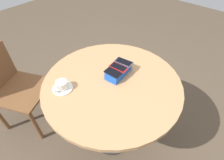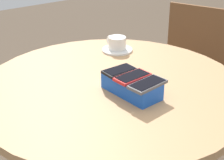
{
  "view_description": "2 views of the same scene",
  "coord_description": "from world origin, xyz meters",
  "px_view_note": "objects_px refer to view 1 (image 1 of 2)",
  "views": [
    {
      "loc": [
        0.67,
        0.58,
        1.66
      ],
      "look_at": [
        0.0,
        0.0,
        0.8
      ],
      "focal_mm": 28.0,
      "sensor_mm": 36.0,
      "label": 1
    },
    {
      "loc": [
        -1.02,
        0.7,
        1.41
      ],
      "look_at": [
        0.0,
        0.0,
        0.8
      ],
      "focal_mm": 60.0,
      "sensor_mm": 36.0,
      "label": 2
    }
  ],
  "objects_px": {
    "phone_red": "(118,67)",
    "coffee_cup": "(62,85)",
    "phone_box": "(118,71)",
    "round_table": "(112,93)",
    "phone_black": "(113,73)",
    "phone_gray": "(124,62)",
    "saucer": "(63,88)",
    "chair_near_window": "(16,89)"
  },
  "relations": [
    {
      "from": "round_table",
      "to": "saucer",
      "type": "relative_size",
      "value": 7.19
    },
    {
      "from": "phone_gray",
      "to": "chair_near_window",
      "type": "relative_size",
      "value": 0.17
    },
    {
      "from": "phone_box",
      "to": "coffee_cup",
      "type": "height_order",
      "value": "coffee_cup"
    },
    {
      "from": "round_table",
      "to": "chair_near_window",
      "type": "bearing_deg",
      "value": -64.67
    },
    {
      "from": "saucer",
      "to": "chair_near_window",
      "type": "xyz_separation_m",
      "value": [
        0.14,
        -0.64,
        -0.34
      ]
    },
    {
      "from": "phone_gray",
      "to": "coffee_cup",
      "type": "height_order",
      "value": "phone_gray"
    },
    {
      "from": "round_table",
      "to": "phone_black",
      "type": "bearing_deg",
      "value": -151.61
    },
    {
      "from": "phone_black",
      "to": "round_table",
      "type": "bearing_deg",
      "value": 28.39
    },
    {
      "from": "phone_gray",
      "to": "phone_red",
      "type": "relative_size",
      "value": 1.06
    },
    {
      "from": "phone_box",
      "to": "round_table",
      "type": "bearing_deg",
      "value": 10.82
    },
    {
      "from": "phone_black",
      "to": "saucer",
      "type": "relative_size",
      "value": 0.87
    },
    {
      "from": "coffee_cup",
      "to": "phone_box",
      "type": "bearing_deg",
      "value": 151.84
    },
    {
      "from": "saucer",
      "to": "round_table",
      "type": "bearing_deg",
      "value": 141.44
    },
    {
      "from": "phone_red",
      "to": "saucer",
      "type": "xyz_separation_m",
      "value": [
        0.37,
        -0.19,
        -0.06
      ]
    },
    {
      "from": "phone_box",
      "to": "chair_near_window",
      "type": "relative_size",
      "value": 0.27
    },
    {
      "from": "phone_gray",
      "to": "phone_red",
      "type": "distance_m",
      "value": 0.07
    },
    {
      "from": "round_table",
      "to": "phone_box",
      "type": "bearing_deg",
      "value": -169.18
    },
    {
      "from": "round_table",
      "to": "saucer",
      "type": "bearing_deg",
      "value": -38.56
    },
    {
      "from": "round_table",
      "to": "phone_red",
      "type": "distance_m",
      "value": 0.21
    },
    {
      "from": "phone_black",
      "to": "chair_near_window",
      "type": "relative_size",
      "value": 0.15
    },
    {
      "from": "phone_red",
      "to": "phone_black",
      "type": "xyz_separation_m",
      "value": [
        0.07,
        0.01,
        -0.0
      ]
    },
    {
      "from": "phone_box",
      "to": "phone_red",
      "type": "height_order",
      "value": "phone_red"
    },
    {
      "from": "phone_black",
      "to": "saucer",
      "type": "height_order",
      "value": "phone_black"
    },
    {
      "from": "phone_gray",
      "to": "phone_black",
      "type": "xyz_separation_m",
      "value": [
        0.14,
        0.01,
        -0.0
      ]
    },
    {
      "from": "round_table",
      "to": "coffee_cup",
      "type": "bearing_deg",
      "value": -38.24
    },
    {
      "from": "phone_gray",
      "to": "saucer",
      "type": "distance_m",
      "value": 0.48
    },
    {
      "from": "round_table",
      "to": "phone_gray",
      "type": "xyz_separation_m",
      "value": [
        -0.17,
        -0.03,
        0.18
      ]
    },
    {
      "from": "coffee_cup",
      "to": "chair_near_window",
      "type": "xyz_separation_m",
      "value": [
        0.13,
        -0.64,
        -0.37
      ]
    },
    {
      "from": "round_table",
      "to": "phone_black",
      "type": "relative_size",
      "value": 8.29
    },
    {
      "from": "round_table",
      "to": "chair_near_window",
      "type": "relative_size",
      "value": 1.21
    },
    {
      "from": "saucer",
      "to": "chair_near_window",
      "type": "bearing_deg",
      "value": -78.0
    },
    {
      "from": "phone_red",
      "to": "coffee_cup",
      "type": "height_order",
      "value": "phone_red"
    },
    {
      "from": "coffee_cup",
      "to": "chair_near_window",
      "type": "bearing_deg",
      "value": -78.23
    },
    {
      "from": "phone_box",
      "to": "phone_red",
      "type": "bearing_deg",
      "value": -120.76
    },
    {
      "from": "round_table",
      "to": "phone_box",
      "type": "relative_size",
      "value": 4.44
    },
    {
      "from": "chair_near_window",
      "to": "phone_gray",
      "type": "bearing_deg",
      "value": 124.72
    },
    {
      "from": "coffee_cup",
      "to": "saucer",
      "type": "bearing_deg",
      "value": -171.25
    },
    {
      "from": "round_table",
      "to": "coffee_cup",
      "type": "distance_m",
      "value": 0.38
    },
    {
      "from": "phone_black",
      "to": "chair_near_window",
      "type": "bearing_deg",
      "value": -62.86
    },
    {
      "from": "round_table",
      "to": "phone_black",
      "type": "distance_m",
      "value": 0.18
    },
    {
      "from": "phone_box",
      "to": "phone_black",
      "type": "height_order",
      "value": "phone_black"
    },
    {
      "from": "phone_red",
      "to": "coffee_cup",
      "type": "relative_size",
      "value": 1.24
    }
  ]
}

